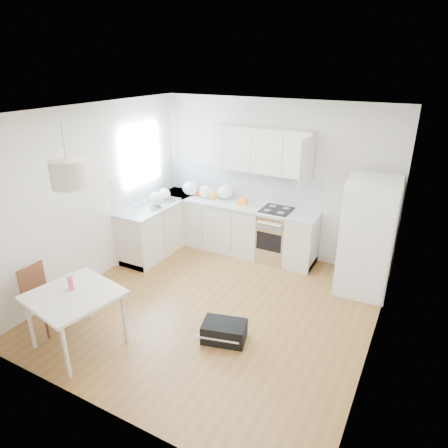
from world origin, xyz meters
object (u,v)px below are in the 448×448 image
dining_table (74,299)px  gym_bag (224,331)px  refrigerator (369,237)px  dining_chair (45,299)px

dining_table → gym_bag: size_ratio=2.04×
refrigerator → dining_chair: refrigerator is taller
gym_bag → dining_table: bearing=-163.5°
dining_chair → gym_bag: bearing=22.0°
dining_table → dining_chair: bearing=-173.5°
refrigerator → dining_chair: 4.54m
refrigerator → dining_chair: (-3.41, -2.97, -0.43)m
dining_table → gym_bag: dining_table is taller
refrigerator → dining_chair: bearing=-143.5°
dining_chair → gym_bag: 2.32m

